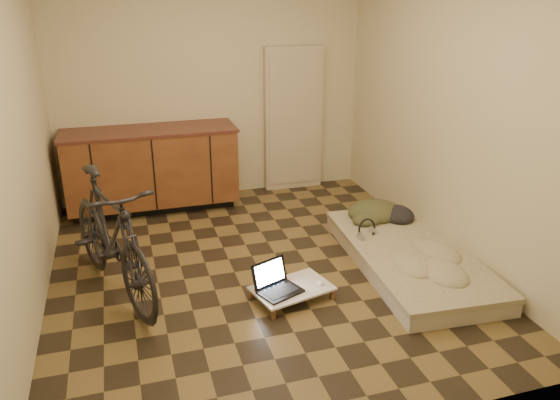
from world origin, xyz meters
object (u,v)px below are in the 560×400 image
object	(u,v)px
bicycle	(110,231)
lap_desk	(292,289)
futon	(409,257)
laptop	(276,285)

from	to	relation	value
bicycle	lap_desk	world-z (taller)	bicycle
futon	laptop	size ratio (longest dim) A/B	4.96
futon	laptop	bearing A→B (deg)	-166.17
bicycle	laptop	distance (m)	1.36
lap_desk	laptop	size ratio (longest dim) A/B	1.70
laptop	lap_desk	bearing A→B (deg)	-21.27
lap_desk	futon	bearing A→B (deg)	-3.31
lap_desk	bicycle	bearing A→B (deg)	145.23
lap_desk	laptop	world-z (taller)	laptop
futon	lap_desk	distance (m)	1.19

